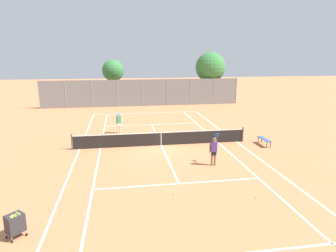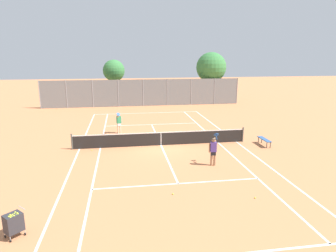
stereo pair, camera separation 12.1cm
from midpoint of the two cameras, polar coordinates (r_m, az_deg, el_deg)
ground_plane at (r=20.83m, az=-1.17°, el=-3.70°), size 120.00×120.00×0.00m
court_line_markings at (r=20.83m, az=-1.17°, el=-3.69°), size 11.10×23.90×0.01m
tennis_net at (r=20.69m, az=-1.18°, el=-2.36°), size 12.00×0.10×1.07m
ball_cart at (r=12.01m, az=-27.09°, el=-16.07°), size 0.77×0.77×0.96m
player_near_side at (r=17.10m, az=8.82°, el=-4.49°), size 0.71×0.72×1.77m
player_far_left at (r=24.07m, az=-9.18°, el=0.77°), size 0.44×0.89×1.77m
loose_tennis_ball_0 at (r=14.05m, az=16.51°, el=-12.97°), size 0.07×0.07×0.07m
loose_tennis_ball_1 at (r=20.33m, az=-14.11°, el=-4.46°), size 0.07×0.07×0.07m
loose_tennis_ball_2 at (r=13.83m, az=1.20°, el=-12.81°), size 0.07×0.07×0.07m
courtside_bench at (r=21.79m, az=18.04°, el=-2.48°), size 0.36×1.50×0.47m
back_fence at (r=36.59m, az=-4.66°, el=6.34°), size 23.97×0.08×3.24m
tree_behind_left at (r=39.97m, az=-10.23°, el=10.20°), size 2.80×2.80×5.49m
tree_behind_right at (r=39.69m, az=8.15°, el=10.87°), size 3.84×3.84×6.44m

